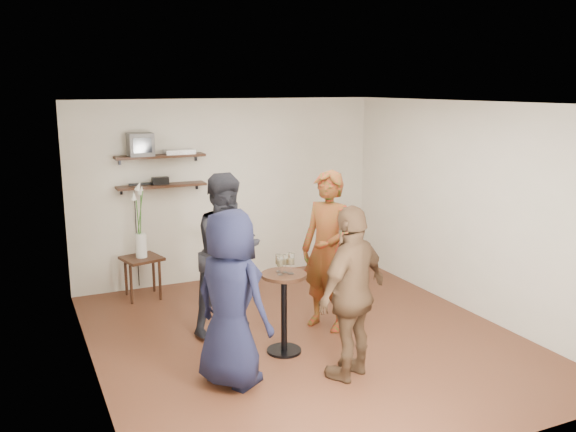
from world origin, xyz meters
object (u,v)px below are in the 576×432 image
object	(u,v)px
radio	(160,181)
person_brown	(352,293)
crt_monitor	(140,144)
side_table	(142,264)
person_plaid	(328,251)
dvd_deck	(179,152)
person_dark	(228,254)
drinks_table	(284,302)
person_navy	(231,299)

from	to	relation	value
radio	person_brown	xyz separation A→B (m)	(1.02, -3.37, -0.67)
crt_monitor	radio	bearing A→B (deg)	0.00
crt_monitor	radio	xyz separation A→B (m)	(0.25, 0.00, -0.50)
side_table	person_plaid	distance (m)	2.64
radio	dvd_deck	bearing A→B (deg)	0.00
crt_monitor	person_dark	world-z (taller)	crt_monitor
person_dark	drinks_table	bearing A→B (deg)	-90.00
side_table	person_dark	world-z (taller)	person_dark
radio	drinks_table	xyz separation A→B (m)	(0.65, -2.61, -0.96)
crt_monitor	side_table	world-z (taller)	crt_monitor
person_navy	radio	bearing A→B (deg)	-31.58
crt_monitor	person_navy	size ratio (longest dim) A/B	0.19
person_plaid	side_table	bearing A→B (deg)	-167.09
crt_monitor	person_navy	xyz separation A→B (m)	(0.16, -3.03, -1.17)
side_table	radio	bearing A→B (deg)	37.23
person_brown	drinks_table	bearing A→B (deg)	-90.00
dvd_deck	person_brown	bearing A→B (deg)	-77.51
side_table	drinks_table	xyz separation A→B (m)	(1.01, -2.34, 0.09)
person_navy	person_brown	xyz separation A→B (m)	(1.10, -0.34, 0.00)
crt_monitor	radio	distance (m)	0.56
dvd_deck	person_dark	bearing A→B (deg)	-88.60
person_plaid	person_navy	size ratio (longest dim) A/B	1.09
person_plaid	person_navy	bearing A→B (deg)	-89.62
person_plaid	dvd_deck	bearing A→B (deg)	177.72
drinks_table	side_table	bearing A→B (deg)	113.27
dvd_deck	person_brown	xyz separation A→B (m)	(0.75, -3.37, -1.05)
radio	person_dark	bearing A→B (deg)	-80.17
dvd_deck	side_table	xyz separation A→B (m)	(-0.63, -0.27, -1.43)
radio	person_brown	bearing A→B (deg)	-73.18
side_table	person_brown	distance (m)	3.42
crt_monitor	person_dark	bearing A→B (deg)	-72.91
person_dark	dvd_deck	bearing A→B (deg)	68.12
crt_monitor	person_brown	bearing A→B (deg)	-69.44
dvd_deck	side_table	world-z (taller)	dvd_deck
person_navy	person_dark	bearing A→B (deg)	-48.39
dvd_deck	person_plaid	size ratio (longest dim) A/B	0.22
person_plaid	radio	bearing A→B (deg)	-176.91
radio	person_navy	xyz separation A→B (m)	(-0.08, -3.03, -0.67)
person_dark	person_brown	bearing A→B (deg)	-88.78
drinks_table	person_plaid	size ratio (longest dim) A/B	0.47
dvd_deck	person_plaid	world-z (taller)	dvd_deck
radio	person_plaid	distance (m)	2.67
dvd_deck	person_navy	size ratio (longest dim) A/B	0.24
dvd_deck	drinks_table	size ratio (longest dim) A/B	0.46
drinks_table	person_plaid	bearing A→B (deg)	29.28
person_brown	dvd_deck	bearing A→B (deg)	-103.22
dvd_deck	radio	size ratio (longest dim) A/B	1.82
person_brown	person_plaid	bearing A→B (deg)	-133.21
drinks_table	person_brown	world-z (taller)	person_brown
crt_monitor	person_brown	distance (m)	3.79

